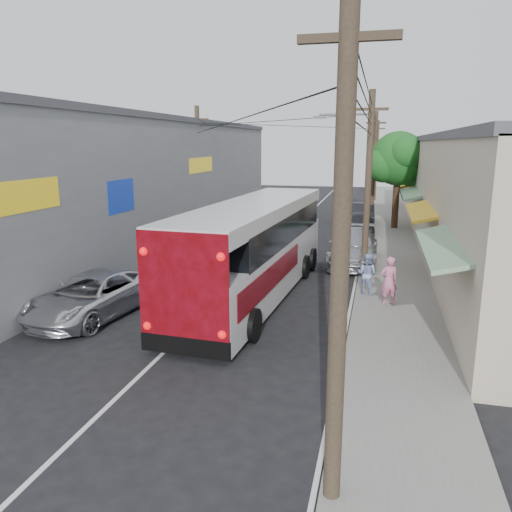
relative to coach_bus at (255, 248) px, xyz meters
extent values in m
plane|color=black|center=(-1.21, -8.81, -1.89)|extent=(120.00, 120.00, 0.00)
cube|color=slate|center=(5.29, 11.19, -1.83)|extent=(3.00, 80.00, 0.12)
cube|color=#C3B19B|center=(9.79, 13.19, 1.11)|extent=(6.00, 40.00, 6.00)
cube|color=#4C4C51|center=(9.79, 13.19, 4.21)|extent=(6.20, 40.00, 0.30)
cube|color=#186C27|center=(6.49, -2.81, 1.01)|extent=(1.39, 6.00, 0.46)
cube|color=orange|center=(6.49, 5.19, 1.01)|extent=(1.39, 6.00, 0.46)
cube|color=#186C27|center=(6.49, 13.19, 1.01)|extent=(1.39, 6.00, 0.46)
cube|color=orange|center=(6.49, 21.19, 1.01)|extent=(1.39, 6.00, 0.46)
cube|color=#186C27|center=(6.49, 29.19, 1.01)|extent=(1.39, 6.00, 0.46)
cube|color=gray|center=(-9.71, 9.19, 1.61)|extent=(7.00, 36.00, 7.00)
cube|color=#4C4C51|center=(-9.71, 9.19, 5.21)|extent=(7.20, 36.00, 0.30)
cube|color=yellow|center=(-6.26, -4.81, 2.31)|extent=(0.12, 3.50, 1.00)
cube|color=#1433A5|center=(-6.26, 1.19, 1.71)|extent=(0.12, 2.20, 1.40)
cube|color=yellow|center=(-6.26, 11.19, 2.61)|extent=(0.12, 4.00, 0.90)
cylinder|color=#473828|center=(3.99, -10.81, 2.11)|extent=(0.28, 0.28, 8.00)
cube|color=#473828|center=(3.99, -10.81, 5.31)|extent=(1.40, 0.12, 0.12)
cylinder|color=#473828|center=(3.99, 4.19, 2.11)|extent=(0.28, 0.28, 8.00)
cube|color=#473828|center=(3.99, 4.19, 5.31)|extent=(1.40, 0.12, 0.12)
cylinder|color=#473828|center=(3.99, 19.19, 2.11)|extent=(0.28, 0.28, 8.00)
cube|color=#473828|center=(3.99, 19.19, 5.31)|extent=(1.40, 0.12, 0.12)
cylinder|color=#473828|center=(3.99, 34.19, 2.11)|extent=(0.28, 0.28, 8.00)
cube|color=#473828|center=(3.99, 34.19, 5.31)|extent=(1.40, 0.12, 0.12)
cylinder|color=#473828|center=(-6.41, 11.19, 2.11)|extent=(0.28, 0.28, 8.00)
cube|color=#473828|center=(-6.41, 11.19, 5.31)|extent=(1.40, 0.12, 0.12)
cylinder|color=#59595E|center=(2.89, 4.19, 5.11)|extent=(2.20, 0.10, 0.10)
cube|color=#59595E|center=(1.79, 4.19, 5.01)|extent=(0.50, 0.18, 0.12)
cylinder|color=#3F2B19|center=(5.59, 17.19, 0.11)|extent=(0.44, 0.44, 4.00)
sphere|color=#155218|center=(5.59, 17.19, 2.91)|extent=(3.60, 3.60, 3.60)
sphere|color=#155218|center=(6.59, 17.79, 2.31)|extent=(2.60, 2.60, 2.60)
sphere|color=#155218|center=(4.69, 16.79, 2.51)|extent=(2.40, 2.40, 2.40)
sphere|color=#155218|center=(5.99, 16.19, 3.31)|extent=(2.20, 2.20, 2.20)
sphere|color=#155218|center=(5.29, 18.09, 3.11)|extent=(2.00, 2.00, 2.00)
cube|color=silver|center=(-0.01, -0.11, -0.69)|extent=(3.34, 12.63, 1.98)
cube|color=black|center=(0.02, 0.41, 0.77)|extent=(3.24, 10.55, 1.04)
cube|color=silver|center=(-0.01, -0.11, 1.50)|extent=(3.34, 12.63, 0.52)
cube|color=maroon|center=(-0.38, -6.36, 0.20)|extent=(2.58, 0.24, 3.02)
cube|color=black|center=(-0.38, -6.36, -1.42)|extent=(2.60, 0.26, 0.52)
sphere|color=red|center=(-1.47, -6.33, -0.95)|extent=(0.23, 0.23, 0.23)
sphere|color=red|center=(0.71, -6.46, -0.95)|extent=(0.23, 0.23, 0.23)
sphere|color=red|center=(-1.47, -6.33, 1.13)|extent=(0.23, 0.23, 0.23)
sphere|color=red|center=(0.71, -6.46, 1.13)|extent=(0.23, 0.23, 0.23)
cylinder|color=black|center=(-1.56, -4.39, -1.37)|extent=(0.37, 1.06, 1.04)
cylinder|color=black|center=(1.03, -4.55, -1.37)|extent=(0.37, 1.06, 1.04)
cylinder|color=black|center=(-1.12, 3.09, -1.37)|extent=(0.37, 1.06, 1.04)
cylinder|color=black|center=(1.48, 2.94, -1.37)|extent=(0.37, 1.06, 1.04)
cylinder|color=black|center=(-1.03, 4.65, -1.37)|extent=(0.37, 1.06, 1.04)
cylinder|color=black|center=(1.57, 4.49, -1.37)|extent=(0.37, 1.06, 1.04)
imported|color=silver|center=(-4.81, -3.66, -1.15)|extent=(3.14, 5.58, 1.47)
imported|color=#A3A3AB|center=(3.39, 6.34, -1.06)|extent=(2.35, 5.71, 1.65)
imported|color=#27282D|center=(3.39, 14.83, -1.16)|extent=(1.97, 4.34, 1.45)
imported|color=black|center=(3.39, 19.10, -1.15)|extent=(1.78, 4.57, 1.48)
imported|color=#D37093|center=(4.98, -0.30, -0.88)|extent=(0.76, 0.63, 1.78)
imported|color=#9AAFE0|center=(4.19, 0.91, -0.98)|extent=(0.93, 0.83, 1.57)
camera|label=1|loc=(4.51, -18.10, 3.92)|focal=35.00mm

